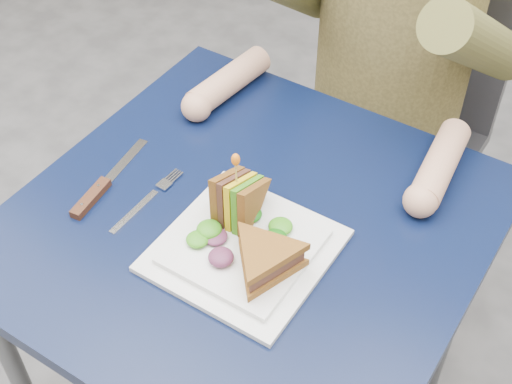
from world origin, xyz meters
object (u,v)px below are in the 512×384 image
Objects in this scene: fork at (145,202)px; sandwich_flat at (265,259)px; table at (248,251)px; plate at (244,249)px; knife at (97,191)px; sandwich_upright at (237,202)px; chair at (398,104)px.

sandwich_flat is at bearing -5.43° from fork.
sandwich_flat is (0.09, -0.09, 0.12)m from table.
plate is 1.17× the size of knife.
sandwich_upright is 0.84× the size of fork.
plate is at bearing -87.29° from chair.
table is 0.20m from fork.
sandwich_upright reaches higher than fork.
table is at bearing 59.36° from sandwich_upright.
chair is at bearing 92.71° from plate.
chair is 0.77m from fork.
chair is 3.58× the size of plate.
sandwich_flat is 0.12m from sandwich_upright.
table is 0.81× the size of chair.
chair reaches higher than knife.
sandwich_flat is 0.88× the size of knife.
fork is (-0.17, -0.72, 0.19)m from chair.
fork is (-0.17, -0.06, 0.08)m from table.
chair is 6.18× the size of sandwich_upright.
plate is 1.73× the size of sandwich_upright.
chair is 4.20× the size of knife.
sandwich_flat reaches higher than knife.
plate is at bearing 0.11° from fork.
table is 0.18m from sandwich_flat.
chair is at bearing 96.80° from sandwich_flat.
plate is 0.08m from sandwich_upright.
chair is 0.82m from knife.
sandwich_flat is 1.08× the size of fork.
sandwich_upright is 0.26m from knife.
plate is 0.29m from knife.
fork is (-0.16, -0.05, -0.05)m from sandwich_upright.
chair is (0.00, 0.66, -0.11)m from table.
table is 4.99× the size of sandwich_upright.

